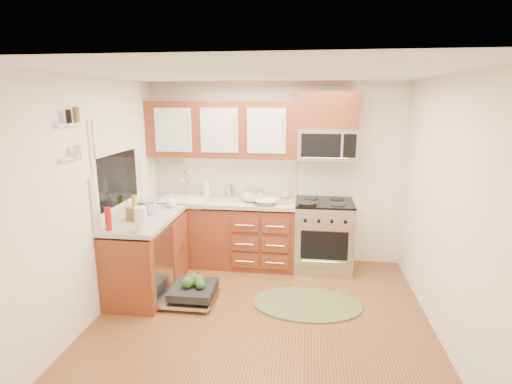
# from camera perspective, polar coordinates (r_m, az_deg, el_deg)

# --- Properties ---
(floor) EXTENTS (3.50, 3.50, 0.00)m
(floor) POSITION_cam_1_polar(r_m,az_deg,el_deg) (4.43, 0.76, -17.79)
(floor) COLOR brown
(floor) RESTS_ON ground
(ceiling) EXTENTS (3.50, 3.50, 0.00)m
(ceiling) POSITION_cam_1_polar(r_m,az_deg,el_deg) (3.81, 0.88, 16.53)
(ceiling) COLOR white
(ceiling) RESTS_ON ground
(wall_back) EXTENTS (3.50, 0.04, 2.50)m
(wall_back) POSITION_cam_1_polar(r_m,az_deg,el_deg) (5.63, 2.85, 2.62)
(wall_back) COLOR white
(wall_back) RESTS_ON ground
(wall_front) EXTENTS (3.50, 0.04, 2.50)m
(wall_front) POSITION_cam_1_polar(r_m,az_deg,el_deg) (2.31, -4.29, -13.20)
(wall_front) COLOR white
(wall_front) RESTS_ON ground
(wall_left) EXTENTS (0.04, 3.50, 2.50)m
(wall_left) POSITION_cam_1_polar(r_m,az_deg,el_deg) (4.48, -22.04, -1.07)
(wall_left) COLOR white
(wall_left) RESTS_ON ground
(wall_right) EXTENTS (0.04, 3.50, 2.50)m
(wall_right) POSITION_cam_1_polar(r_m,az_deg,el_deg) (4.13, 25.76, -2.57)
(wall_right) COLOR white
(wall_right) RESTS_ON ground
(base_cabinet_back) EXTENTS (2.05, 0.60, 0.85)m
(base_cabinet_back) POSITION_cam_1_polar(r_m,az_deg,el_deg) (5.66, -4.86, -6.01)
(base_cabinet_back) COLOR brown
(base_cabinet_back) RESTS_ON ground
(base_cabinet_left) EXTENTS (0.60, 1.25, 0.85)m
(base_cabinet_left) POSITION_cam_1_polar(r_m,az_deg,el_deg) (5.04, -15.30, -8.88)
(base_cabinet_left) COLOR brown
(base_cabinet_left) RESTS_ON ground
(countertop_back) EXTENTS (2.07, 0.64, 0.05)m
(countertop_back) POSITION_cam_1_polar(r_m,az_deg,el_deg) (5.51, -4.98, -1.37)
(countertop_back) COLOR #B2ABA3
(countertop_back) RESTS_ON base_cabinet_back
(countertop_left) EXTENTS (0.64, 1.27, 0.05)m
(countertop_left) POSITION_cam_1_polar(r_m,az_deg,el_deg) (4.88, -15.53, -3.71)
(countertop_left) COLOR #B2ABA3
(countertop_left) RESTS_ON base_cabinet_left
(backsplash_back) EXTENTS (2.05, 0.02, 0.57)m
(backsplash_back) POSITION_cam_1_polar(r_m,az_deg,el_deg) (5.73, -4.42, 2.36)
(backsplash_back) COLOR silver
(backsplash_back) RESTS_ON ground
(backsplash_left) EXTENTS (0.02, 1.25, 0.57)m
(backsplash_left) POSITION_cam_1_polar(r_m,az_deg,el_deg) (4.93, -18.91, -0.07)
(backsplash_left) COLOR silver
(backsplash_left) RESTS_ON ground
(upper_cabinets) EXTENTS (2.05, 0.35, 0.75)m
(upper_cabinets) POSITION_cam_1_polar(r_m,az_deg,el_deg) (5.49, -4.88, 8.89)
(upper_cabinets) COLOR brown
(upper_cabinets) RESTS_ON ground
(cabinet_over_mw) EXTENTS (0.76, 0.35, 0.47)m
(cabinet_over_mw) POSITION_cam_1_polar(r_m,az_deg,el_deg) (5.36, 10.23, 11.42)
(cabinet_over_mw) COLOR brown
(cabinet_over_mw) RESTS_ON ground
(range) EXTENTS (0.76, 0.64, 0.95)m
(range) POSITION_cam_1_polar(r_m,az_deg,el_deg) (5.51, 9.60, -6.13)
(range) COLOR silver
(range) RESTS_ON ground
(microwave) EXTENTS (0.76, 0.38, 0.40)m
(microwave) POSITION_cam_1_polar(r_m,az_deg,el_deg) (5.36, 10.05, 6.77)
(microwave) COLOR silver
(microwave) RESTS_ON ground
(sink) EXTENTS (0.62, 0.50, 0.26)m
(sink) POSITION_cam_1_polar(r_m,az_deg,el_deg) (5.65, -10.21, -2.21)
(sink) COLOR white
(sink) RESTS_ON ground
(dishwasher) EXTENTS (0.70, 0.60, 0.20)m
(dishwasher) POSITION_cam_1_polar(r_m,az_deg,el_deg) (4.79, -9.39, -14.04)
(dishwasher) COLOR silver
(dishwasher) RESTS_ON ground
(window) EXTENTS (0.03, 1.05, 1.05)m
(window) POSITION_cam_1_polar(r_m,az_deg,el_deg) (4.85, -19.33, 3.79)
(window) COLOR white
(window) RESTS_ON ground
(window_blind) EXTENTS (0.02, 0.96, 0.40)m
(window_blind) POSITION_cam_1_polar(r_m,az_deg,el_deg) (4.80, -19.36, 7.68)
(window_blind) COLOR white
(window_blind) RESTS_ON ground
(shelf_upper) EXTENTS (0.04, 0.40, 0.03)m
(shelf_upper) POSITION_cam_1_polar(r_m,az_deg,el_deg) (4.05, -25.04, 8.75)
(shelf_upper) COLOR white
(shelf_upper) RESTS_ON ground
(shelf_lower) EXTENTS (0.04, 0.40, 0.03)m
(shelf_lower) POSITION_cam_1_polar(r_m,az_deg,el_deg) (4.08, -24.64, 4.56)
(shelf_lower) COLOR white
(shelf_lower) RESTS_ON ground
(rug) EXTENTS (1.27, 0.84, 0.02)m
(rug) POSITION_cam_1_polar(r_m,az_deg,el_deg) (4.73, 7.29, -15.58)
(rug) COLOR #586439
(rug) RESTS_ON ground
(skillet) EXTENTS (0.31, 0.31, 0.05)m
(skillet) POSITION_cam_1_polar(r_m,az_deg,el_deg) (5.12, 7.27, -1.71)
(skillet) COLOR black
(skillet) RESTS_ON range
(stock_pot) EXTENTS (0.22, 0.22, 0.13)m
(stock_pot) POSITION_cam_1_polar(r_m,az_deg,el_deg) (5.57, -0.21, -0.23)
(stock_pot) COLOR silver
(stock_pot) RESTS_ON countertop_back
(cutting_board) EXTENTS (0.30, 0.24, 0.02)m
(cutting_board) POSITION_cam_1_polar(r_m,az_deg,el_deg) (5.33, 3.78, -1.49)
(cutting_board) COLOR #A16B49
(cutting_board) RESTS_ON countertop_back
(canister) EXTENTS (0.11, 0.11, 0.17)m
(canister) POSITION_cam_1_polar(r_m,az_deg,el_deg) (5.67, -3.82, 0.19)
(canister) COLOR silver
(canister) RESTS_ON countertop_back
(paper_towel_roll) EXTENTS (0.17, 0.17, 0.27)m
(paper_towel_roll) POSITION_cam_1_polar(r_m,az_deg,el_deg) (4.29, -16.10, -3.83)
(paper_towel_roll) COLOR white
(paper_towel_roll) RESTS_ON countertop_left
(mustard_bottle) EXTENTS (0.09, 0.09, 0.22)m
(mustard_bottle) POSITION_cam_1_polar(r_m,az_deg,el_deg) (5.04, -16.93, -1.71)
(mustard_bottle) COLOR yellow
(mustard_bottle) RESTS_ON countertop_left
(red_bottle) EXTENTS (0.08, 0.08, 0.25)m
(red_bottle) POSITION_cam_1_polar(r_m,az_deg,el_deg) (4.47, -20.36, -3.62)
(red_bottle) COLOR #AE120E
(red_bottle) RESTS_ON countertop_left
(wooden_box) EXTENTS (0.18, 0.15, 0.15)m
(wooden_box) POSITION_cam_1_polar(r_m,az_deg,el_deg) (4.75, -17.00, -3.03)
(wooden_box) COLOR brown
(wooden_box) RESTS_ON countertop_left
(blue_carton) EXTENTS (0.12, 0.09, 0.17)m
(blue_carton) POSITION_cam_1_polar(r_m,az_deg,el_deg) (4.87, -15.80, -2.41)
(blue_carton) COLOR teal
(blue_carton) RESTS_ON countertop_left
(bowl_a) EXTENTS (0.33, 0.33, 0.07)m
(bowl_a) POSITION_cam_1_polar(r_m,az_deg,el_deg) (5.22, 1.35, -1.47)
(bowl_a) COLOR #999999
(bowl_a) RESTS_ON countertop_back
(bowl_b) EXTENTS (0.39, 0.39, 0.10)m
(bowl_b) POSITION_cam_1_polar(r_m,az_deg,el_deg) (5.40, -0.54, -0.84)
(bowl_b) COLOR #999999
(bowl_b) RESTS_ON countertop_back
(cup) EXTENTS (0.15, 0.15, 0.10)m
(cup) POSITION_cam_1_polar(r_m,az_deg,el_deg) (5.58, 4.22, -0.39)
(cup) COLOR #999999
(cup) RESTS_ON countertop_back
(soap_bottle_a) EXTENTS (0.14, 0.14, 0.27)m
(soap_bottle_a) POSITION_cam_1_polar(r_m,az_deg,el_deg) (5.69, -7.07, 0.69)
(soap_bottle_a) COLOR #999999
(soap_bottle_a) RESTS_ON countertop_back
(soap_bottle_b) EXTENTS (0.11, 0.11, 0.18)m
(soap_bottle_b) POSITION_cam_1_polar(r_m,az_deg,el_deg) (4.91, -14.35, -2.15)
(soap_bottle_b) COLOR #999999
(soap_bottle_b) RESTS_ON countertop_left
(soap_bottle_c) EXTENTS (0.17, 0.17, 0.17)m
(soap_bottle_c) POSITION_cam_1_polar(r_m,az_deg,el_deg) (5.19, -12.08, -1.25)
(soap_bottle_c) COLOR #999999
(soap_bottle_c) RESTS_ON countertop_left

